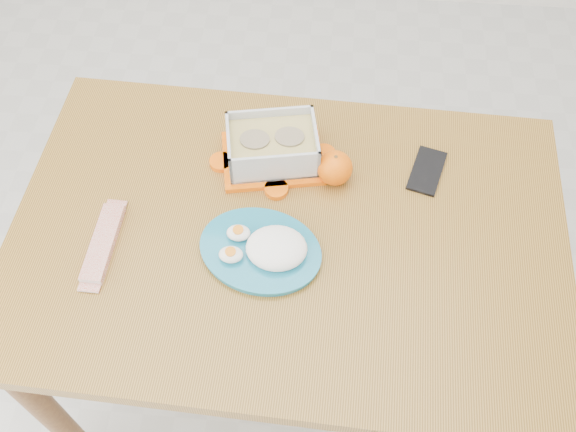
# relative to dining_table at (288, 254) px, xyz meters

# --- Properties ---
(ground) EXTENTS (3.50, 3.50, 0.00)m
(ground) POSITION_rel_dining_table_xyz_m (-0.13, 0.08, -0.65)
(ground) COLOR #B7B7B2
(ground) RESTS_ON ground
(dining_table) EXTENTS (1.25, 0.86, 0.75)m
(dining_table) POSITION_rel_dining_table_xyz_m (0.00, 0.00, 0.00)
(dining_table) COLOR olive
(dining_table) RESTS_ON ground
(food_container) EXTENTS (0.26, 0.22, 0.10)m
(food_container) POSITION_rel_dining_table_xyz_m (-0.05, 0.20, 0.15)
(food_container) COLOR #FF6307
(food_container) RESTS_ON dining_table
(orange_fruit) EXTENTS (0.08, 0.08, 0.08)m
(orange_fruit) POSITION_rel_dining_table_xyz_m (0.09, 0.15, 0.14)
(orange_fruit) COLOR orange
(orange_fruit) RESTS_ON dining_table
(rice_plate) EXTENTS (0.32, 0.32, 0.07)m
(rice_plate) POSITION_rel_dining_table_xyz_m (-0.04, -0.06, 0.12)
(rice_plate) COLOR #1A738F
(rice_plate) RESTS_ON dining_table
(candy_bar) EXTENTS (0.05, 0.19, 0.02)m
(candy_bar) POSITION_rel_dining_table_xyz_m (-0.39, -0.07, 0.11)
(candy_bar) COLOR #B52309
(candy_bar) RESTS_ON dining_table
(smartphone) EXTENTS (0.10, 0.15, 0.01)m
(smartphone) POSITION_rel_dining_table_xyz_m (0.31, 0.19, 0.10)
(smartphone) COLOR black
(smartphone) RESTS_ON dining_table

